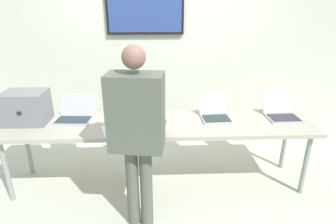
{
  "coord_description": "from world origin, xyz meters",
  "views": [
    {
      "loc": [
        0.0,
        -2.69,
        1.93
      ],
      "look_at": [
        0.11,
        0.0,
        0.86
      ],
      "focal_mm": 29.75,
      "sensor_mm": 36.0,
      "label": 1
    }
  ],
  "objects_px": {
    "equipment_box": "(26,107)",
    "laptop_station_2": "(215,112)",
    "laptop_station_0": "(75,114)",
    "person": "(137,126)",
    "laptop_station_1": "(145,114)",
    "laptop_station_3": "(281,111)",
    "workbench": "(158,127)"
  },
  "relations": [
    {
      "from": "equipment_box",
      "to": "laptop_station_2",
      "type": "height_order",
      "value": "equipment_box"
    },
    {
      "from": "laptop_station_0",
      "to": "person",
      "type": "bearing_deg",
      "value": -46.61
    },
    {
      "from": "laptop_station_1",
      "to": "person",
      "type": "xyz_separation_m",
      "value": [
        -0.04,
        -0.75,
        0.19
      ]
    },
    {
      "from": "laptop_station_2",
      "to": "laptop_station_3",
      "type": "distance_m",
      "value": 0.74
    },
    {
      "from": "laptop_station_1",
      "to": "laptop_station_2",
      "type": "distance_m",
      "value": 0.76
    },
    {
      "from": "workbench",
      "to": "laptop_station_1",
      "type": "distance_m",
      "value": 0.21
    },
    {
      "from": "equipment_box",
      "to": "laptop_station_0",
      "type": "distance_m",
      "value": 0.49
    },
    {
      "from": "workbench",
      "to": "laptop_station_0",
      "type": "bearing_deg",
      "value": 170.68
    },
    {
      "from": "workbench",
      "to": "laptop_station_0",
      "type": "height_order",
      "value": "laptop_station_0"
    },
    {
      "from": "laptop_station_1",
      "to": "person",
      "type": "distance_m",
      "value": 0.77
    },
    {
      "from": "laptop_station_2",
      "to": "person",
      "type": "height_order",
      "value": "person"
    },
    {
      "from": "laptop_station_3",
      "to": "laptop_station_2",
      "type": "bearing_deg",
      "value": 179.55
    },
    {
      "from": "workbench",
      "to": "equipment_box",
      "type": "bearing_deg",
      "value": 177.06
    },
    {
      "from": "laptop_station_3",
      "to": "person",
      "type": "bearing_deg",
      "value": -154.05
    },
    {
      "from": "workbench",
      "to": "person",
      "type": "xyz_separation_m",
      "value": [
        -0.17,
        -0.62,
        0.3
      ]
    },
    {
      "from": "workbench",
      "to": "equipment_box",
      "type": "relative_size",
      "value": 7.67
    },
    {
      "from": "laptop_station_0",
      "to": "laptop_station_3",
      "type": "xyz_separation_m",
      "value": [
        2.26,
        -0.02,
        0.0
      ]
    },
    {
      "from": "laptop_station_0",
      "to": "person",
      "type": "xyz_separation_m",
      "value": [
        0.73,
        -0.77,
        0.2
      ]
    },
    {
      "from": "laptop_station_2",
      "to": "laptop_station_3",
      "type": "bearing_deg",
      "value": -0.45
    },
    {
      "from": "workbench",
      "to": "laptop_station_3",
      "type": "xyz_separation_m",
      "value": [
        1.36,
        0.13,
        0.11
      ]
    },
    {
      "from": "equipment_box",
      "to": "laptop_station_2",
      "type": "relative_size",
      "value": 1.06
    },
    {
      "from": "equipment_box",
      "to": "laptop_station_2",
      "type": "distance_m",
      "value": 2.0
    },
    {
      "from": "workbench",
      "to": "laptop_station_3",
      "type": "bearing_deg",
      "value": 5.28
    },
    {
      "from": "equipment_box",
      "to": "workbench",
      "type": "bearing_deg",
      "value": -2.94
    },
    {
      "from": "laptop_station_1",
      "to": "person",
      "type": "relative_size",
      "value": 0.23
    },
    {
      "from": "laptop_station_3",
      "to": "person",
      "type": "relative_size",
      "value": 0.24
    },
    {
      "from": "laptop_station_1",
      "to": "laptop_station_2",
      "type": "relative_size",
      "value": 0.95
    },
    {
      "from": "laptop_station_3",
      "to": "person",
      "type": "height_order",
      "value": "person"
    },
    {
      "from": "laptop_station_1",
      "to": "laptop_station_0",
      "type": "bearing_deg",
      "value": 178.4
    },
    {
      "from": "laptop_station_0",
      "to": "laptop_station_3",
      "type": "bearing_deg",
      "value": -0.54
    },
    {
      "from": "laptop_station_0",
      "to": "laptop_station_3",
      "type": "relative_size",
      "value": 1.0
    },
    {
      "from": "workbench",
      "to": "laptop_station_1",
      "type": "height_order",
      "value": "laptop_station_1"
    }
  ]
}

